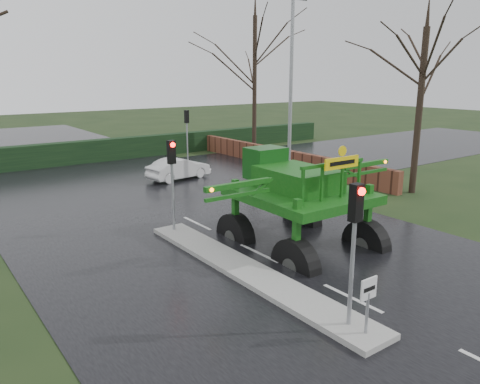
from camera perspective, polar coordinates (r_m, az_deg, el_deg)
ground at (r=13.15m, az=13.49°, el=-12.54°), size 140.00×140.00×0.00m
road_main at (r=20.54m, az=-8.14°, el=-2.46°), size 14.00×80.00×0.02m
road_cross at (r=25.83m, az=-14.46°, el=0.67°), size 80.00×12.00×0.02m
median_island at (r=14.27m, az=0.71°, el=-9.56°), size 1.20×10.00×0.16m
hedge_row at (r=33.14m, az=-19.76°, el=4.50°), size 44.00×0.90×1.50m
brick_wall at (r=31.03m, az=3.76°, el=4.41°), size 0.40×20.00×1.20m
keep_left_sign at (r=10.94m, az=15.36°, el=-12.21°), size 0.50×0.07×1.35m
traffic_signal_near at (r=10.65m, az=13.83°, el=-3.93°), size 0.26×0.33×3.52m
traffic_signal_mid at (r=17.18m, az=-8.30°, el=3.15°), size 0.26×0.33×3.52m
traffic_signal_far at (r=31.76m, az=-6.51°, el=8.20°), size 0.26×0.33×3.52m
street_light_right at (r=26.06m, az=5.75°, el=14.43°), size 3.85×0.30×10.00m
tree_right_near at (r=24.65m, az=21.23°, el=11.75°), size 5.60×5.60×9.64m
tree_right_far at (r=36.06m, az=1.81°, el=15.20°), size 7.00×7.00×12.05m
crop_sprayer at (r=14.28m, az=6.44°, el=-0.74°), size 8.22×5.18×4.59m
white_sedan at (r=26.95m, az=-7.43°, el=1.54°), size 3.88×1.84×1.23m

